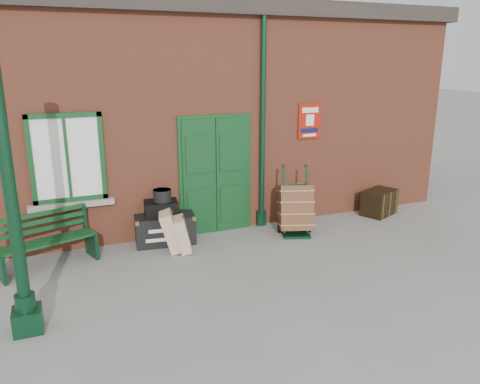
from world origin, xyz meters
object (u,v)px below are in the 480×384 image
bench (46,239)px  dark_trunk (379,202)px  houdini_trunk (165,229)px  porter_trolley (295,209)px

bench → dark_trunk: bench is taller
bench → houdini_trunk: bench is taller
houdini_trunk → dark_trunk: 4.66m
porter_trolley → bench: bearing=-163.5°
porter_trolley → dark_trunk: bearing=27.0°
bench → dark_trunk: 6.67m
bench → dark_trunk: size_ratio=2.08×
bench → porter_trolley: 4.43m
bench → porter_trolley: bearing=-20.6°
bench → dark_trunk: (6.66, 0.18, -0.19)m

